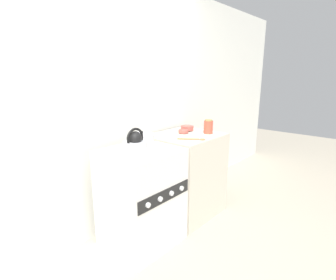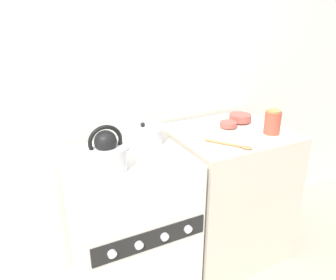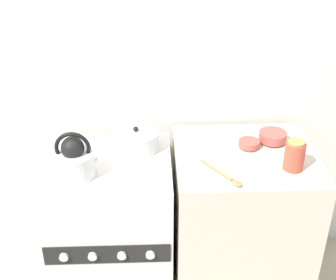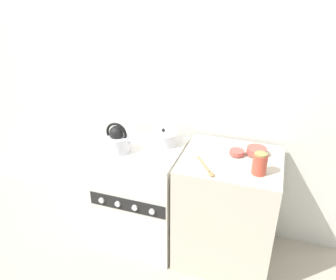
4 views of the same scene
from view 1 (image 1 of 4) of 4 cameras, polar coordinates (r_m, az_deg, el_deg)
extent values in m
plane|color=#B2A893|center=(2.55, -0.64, -23.43)|extent=(12.00, 12.00, 0.00)
cube|color=silver|center=(2.58, -12.71, 6.99)|extent=(7.00, 0.06, 2.50)
cube|color=silver|center=(2.49, -5.83, -12.23)|extent=(0.65, 0.59, 0.91)
cube|color=black|center=(2.25, -0.64, -12.03)|extent=(0.62, 0.01, 0.11)
cylinder|color=silver|center=(2.11, -4.35, -13.95)|extent=(0.04, 0.02, 0.04)
cylinder|color=silver|center=(2.20, -1.70, -12.72)|extent=(0.04, 0.02, 0.04)
cylinder|color=silver|center=(2.29, 0.78, -11.53)|extent=(0.04, 0.02, 0.04)
cylinder|color=silver|center=(2.39, 2.99, -10.45)|extent=(0.04, 0.02, 0.04)
cube|color=beige|center=(2.99, 3.94, -7.44)|extent=(0.73, 0.65, 0.92)
cylinder|color=silver|center=(2.14, -7.09, -1.91)|extent=(0.20, 0.20, 0.12)
sphere|color=black|center=(2.12, -7.16, 0.42)|extent=(0.11, 0.11, 0.11)
torus|color=black|center=(2.12, -7.16, 0.39)|extent=(0.17, 0.02, 0.17)
cone|color=silver|center=(2.20, -5.24, -0.94)|extent=(0.10, 0.04, 0.08)
cylinder|color=silver|center=(2.50, -5.70, 0.06)|extent=(0.23, 0.23, 0.09)
cylinder|color=silver|center=(2.49, -5.72, 1.23)|extent=(0.24, 0.24, 0.01)
sphere|color=black|center=(2.49, -5.74, 1.71)|extent=(0.03, 0.03, 0.03)
cylinder|color=#B75147|center=(3.05, 4.17, 2.12)|extent=(0.07, 0.07, 0.01)
cylinder|color=#B75147|center=(3.04, 4.18, 2.65)|extent=(0.15, 0.15, 0.05)
cylinder|color=#B75147|center=(2.91, 3.35, 1.54)|extent=(0.05, 0.05, 0.01)
cylinder|color=#B75147|center=(2.91, 3.36, 1.92)|extent=(0.11, 0.11, 0.03)
cylinder|color=#CC4C38|center=(2.92, 8.77, 2.78)|extent=(0.10, 0.10, 0.14)
cylinder|color=#998C4C|center=(2.90, 8.83, 4.27)|extent=(0.08, 0.08, 0.01)
cylinder|color=#A37A4C|center=(2.62, 4.41, 0.24)|extent=(0.14, 0.19, 0.02)
ellipsoid|color=#A37A4C|center=(2.62, 7.49, 0.16)|extent=(0.07, 0.07, 0.02)
camera|label=2|loc=(0.98, 36.36, 17.58)|focal=35.00mm
camera|label=3|loc=(1.88, 57.95, 27.71)|focal=50.00mm
camera|label=4|loc=(2.55, 54.98, 20.83)|focal=35.00mm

